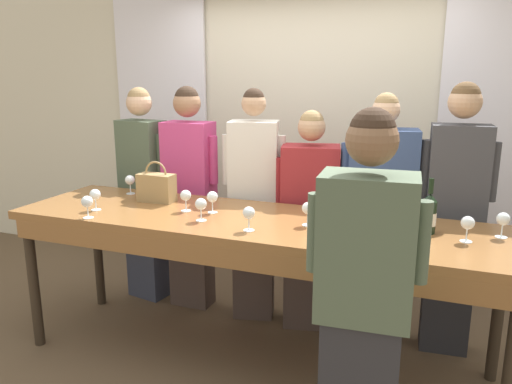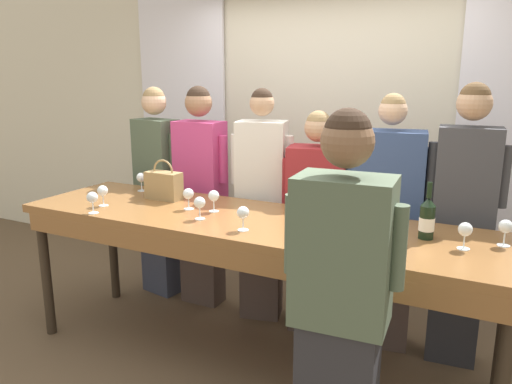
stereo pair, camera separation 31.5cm
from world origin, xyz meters
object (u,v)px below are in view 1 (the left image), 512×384
Objects in this scene: handbag at (156,187)px; wine_glass_back_mid at (201,205)px; wine_glass_front_right at (130,181)px; wine_glass_back_right at (212,198)px; wine_glass_back_left at (468,224)px; host_pouring at (363,301)px; guest_cream_sweater at (254,205)px; wine_glass_by_bottle at (95,195)px; tasting_bar at (250,233)px; wine_glass_front_mid at (385,206)px; guest_navy_coat at (379,220)px; guest_beige_cap at (454,216)px; wine_glass_center_left at (503,220)px; guest_olive_jacket at (144,191)px; wine_glass_center_right at (249,214)px; guest_pink_top at (190,195)px; wine_bottle at (429,214)px; wine_glass_front_left at (87,202)px; wine_glass_center_mid at (186,196)px; guest_striped_shirt at (309,221)px; wine_glass_near_host at (308,209)px.

handbag is 0.59m from wine_glass_back_mid.
wine_glass_back_right is (0.80, -0.25, 0.00)m from wine_glass_front_right.
host_pouring is at bearing -121.11° from wine_glass_back_left.
wine_glass_by_bottle is at bearing -134.76° from guest_cream_sweater.
tasting_bar is at bearing 26.59° from wine_glass_back_mid.
wine_glass_front_mid is at bearing 91.98° from host_pouring.
guest_cream_sweater is at bearing 180.00° from guest_navy_coat.
tasting_bar is 1.71× the size of guest_beige_cap.
wine_glass_center_left is 0.08× the size of guest_olive_jacket.
guest_pink_top is at bearing 134.65° from wine_glass_center_right.
guest_olive_jacket is 2.41m from host_pouring.
wine_bottle is at bearing 155.20° from wine_glass_back_left.
wine_bottle is 2.13m from wine_glass_front_right.
guest_olive_jacket reaches higher than wine_glass_by_bottle.
guest_pink_top reaches higher than wine_glass_back_mid.
wine_glass_front_left is 1.83m from wine_glass_front_mid.
guest_cream_sweater reaches higher than wine_glass_back_left.
wine_glass_center_mid is 0.08× the size of guest_cream_sweater.
wine_glass_back_right is 1.00× the size of wine_glass_by_bottle.
handbag is at bearing 175.61° from wine_glass_back_left.
wine_bottle is 1.90m from guest_pink_top.
wine_glass_front_right is 1.00× the size of wine_glass_back_right.
tasting_bar is at bearing -70.95° from guest_cream_sweater.
guest_cream_sweater is at bearing 21.99° from wine_glass_front_right.
guest_pink_top reaches higher than guest_striped_shirt.
tasting_bar is at bearing -173.75° from wine_bottle.
wine_glass_front_right is 0.68m from wine_glass_center_mid.
wine_glass_center_right is at bearing -2.41° from wine_glass_by_bottle.
wine_bottle is 1.50m from wine_glass_center_mid.
handbag is 2.02× the size of wine_glass_center_mid.
wine_glass_front_right is at bearing -171.32° from guest_beige_cap.
wine_glass_center_right and wine_glass_back_left have the same top height.
guest_striped_shirt is at bearing 40.06° from wine_glass_front_left.
wine_glass_by_bottle is at bearing -177.65° from wine_glass_back_mid.
guest_striped_shirt is (-0.57, 0.40, -0.27)m from wine_glass_front_mid.
wine_glass_back_mid is at bearing -57.27° from guest_pink_top.
wine_glass_center_left is at bearing -12.18° from guest_pink_top.
guest_cream_sweater is 1.01× the size of host_pouring.
guest_cream_sweater is (0.80, 0.81, -0.19)m from wine_glass_by_bottle.
wine_glass_front_right is 0.08× the size of guest_pink_top.
wine_glass_center_right is 0.08× the size of guest_navy_coat.
wine_glass_front_mid is at bearing 30.57° from wine_glass_near_host.
wine_glass_back_mid is (0.51, -0.31, -0.00)m from handbag.
guest_beige_cap is at bearing 44.22° from wine_glass_front_mid.
guest_navy_coat is at bearing 25.01° from wine_glass_by_bottle.
handbag is at bearing 178.04° from wine_bottle.
wine_glass_front_right and wine_glass_back_right have the same top height.
handbag is at bearing 166.06° from wine_glass_back_right.
wine_glass_by_bottle is at bearing -163.69° from wine_glass_back_right.
wine_glass_back_left is 2.11m from guest_pink_top.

